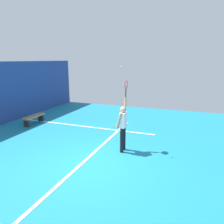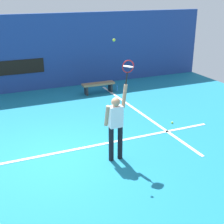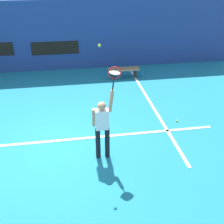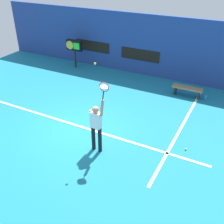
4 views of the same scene
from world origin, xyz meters
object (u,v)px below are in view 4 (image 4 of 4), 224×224
Objects in this scene: tennis_racket at (104,88)px; court_bench at (187,89)px; tennis_ball at (95,64)px; scoreboard_clock at (74,46)px; water_bottle at (206,98)px; spare_ball at (186,149)px; tennis_player at (96,125)px.

court_bench is at bearing 76.14° from tennis_racket.
tennis_ball is 6.25m from court_bench.
water_bottle is at bearing -5.04° from scoreboard_clock.
scoreboard_clock reaches higher than court_bench.
tennis_player is at bearing -152.49° from spare_ball.
scoreboard_clock is at bearing 129.97° from tennis_ball.
tennis_player is 7.96m from scoreboard_clock.
tennis_player is 8.30× the size of water_bottle.
court_bench reaches higher than water_bottle.
tennis_racket is 8.24m from scoreboard_clock.
tennis_racket reaches higher than spare_ball.
scoreboard_clock is 6.83m from court_bench.
tennis_racket is 0.74m from tennis_ball.
scoreboard_clock is at bearing 129.70° from tennis_player.
tennis_player is 29.28× the size of tennis_ball.
tennis_player is 3.22× the size of tennis_racket.
water_bottle reaches higher than spare_ball.
tennis_player is 6.07m from water_bottle.
tennis_racket reaches higher than scoreboard_clock.
scoreboard_clock is (-5.07, 6.04, -1.81)m from tennis_ball.
tennis_ball is at bearing -50.03° from scoreboard_clock.
tennis_ball is (-0.02, 0.08, 2.04)m from tennis_player.
tennis_ball reaches higher than tennis_player.
tennis_racket is 9.09× the size of tennis_ball.
tennis_racket is 9.09× the size of spare_ball.
tennis_racket is (0.31, -0.00, 1.38)m from tennis_player.
tennis_racket is at bearing -13.97° from tennis_ball.
spare_ball is at bearing -87.85° from water_bottle.
scoreboard_clock is (-5.40, 6.13, -1.15)m from tennis_racket.
court_bench is at bearing 180.00° from water_bottle.
water_bottle is 3.53× the size of spare_ball.
scoreboard_clock is at bearing 174.32° from court_bench.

